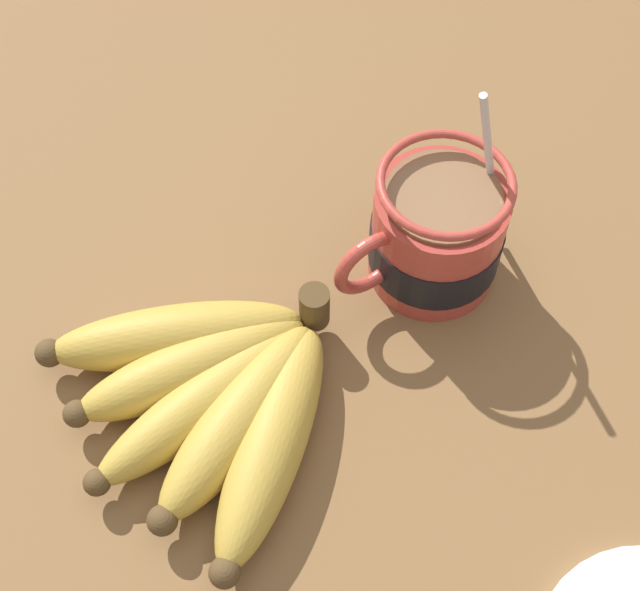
{
  "coord_description": "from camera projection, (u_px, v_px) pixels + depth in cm",
  "views": [
    {
      "loc": [
        19.92,
        25.53,
        55.7
      ],
      "look_at": [
        4.49,
        0.15,
        8.19
      ],
      "focal_mm": 50.0,
      "sensor_mm": 36.0,
      "label": 1
    }
  ],
  "objects": [
    {
      "name": "table",
      "position": [
        373.0,
        313.0,
        0.63
      ],
      "size": [
        126.94,
        126.94,
        3.98
      ],
      "color": "brown",
      "rests_on": "ground"
    },
    {
      "name": "coffee_mug",
      "position": [
        435.0,
        234.0,
        0.59
      ],
      "size": [
        13.55,
        8.88,
        16.08
      ],
      "color": "#B23D33",
      "rests_on": "table"
    },
    {
      "name": "banana_bunch",
      "position": [
        216.0,
        393.0,
        0.55
      ],
      "size": [
        18.56,
        21.31,
        4.44
      ],
      "color": "#4C381E",
      "rests_on": "table"
    }
  ]
}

